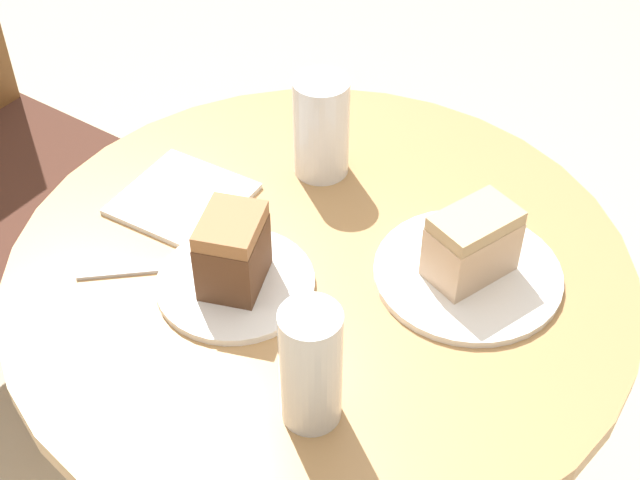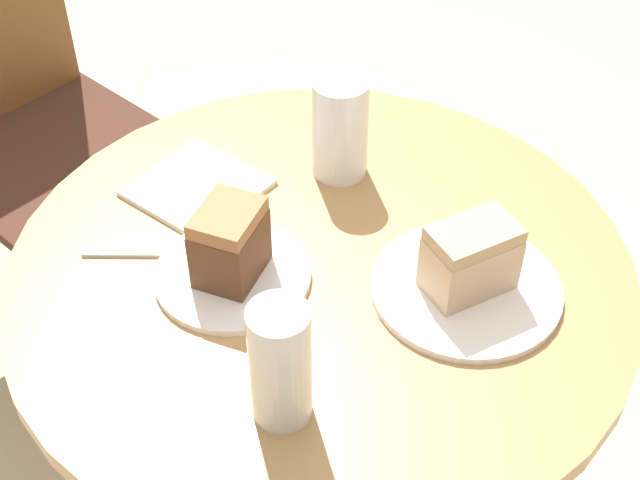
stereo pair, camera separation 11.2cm
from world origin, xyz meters
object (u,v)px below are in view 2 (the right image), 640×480
Objects in this scene: plate_near at (233,275)px; chair at (38,129)px; glass_lemonade at (280,369)px; glass_water at (340,133)px; plate_far at (466,288)px; cake_slice_near at (230,243)px; cake_slice_far at (471,258)px.

chair is at bearing 80.15° from plate_near.
glass_water is (0.35, 0.25, -0.00)m from glass_lemonade.
plate_near is at bearing 130.99° from plate_far.
plate_far is at bearing -49.01° from cake_slice_near.
chair reaches higher than glass_water.
chair is 6.12× the size of glass_water.
cake_slice_far reaches higher than plate_far.
cake_slice_far is at bearing -90.33° from chair.
glass_lemonade reaches higher than cake_slice_far.
glass_water is at bearing -84.42° from chair.
glass_lemonade is at bearing -143.78° from glass_water.
plate_near is 0.22m from glass_lemonade.
glass_lemonade is at bearing -115.83° from cake_slice_near.
cake_slice_far is (-0.00, 0.00, 0.05)m from plate_far.
plate_near is at bearing 64.17° from glass_lemonade.
glass_lemonade is (-0.09, -0.19, 0.06)m from plate_near.
glass_water reaches higher than plate_near.
cake_slice_near is (-0.19, 0.22, 0.06)m from plate_far.
chair is at bearing 93.21° from plate_far.
plate_near is 1.64× the size of cake_slice_far.
glass_lemonade is at bearing 174.59° from cake_slice_far.
chair reaches higher than cake_slice_far.
plate_near is 0.27m from glass_water.
glass_water is (0.06, 0.28, 0.06)m from plate_far.
cake_slice_far is 0.81× the size of glass_water.
chair is 0.83m from plate_near.
glass_water is at bearing 77.94° from plate_far.
plate_far is 0.29m from glass_lemonade.
chair reaches higher than glass_lemonade.
chair reaches higher than cake_slice_near.
chair is 0.85m from cake_slice_near.
glass_lemonade reaches higher than plate_near.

